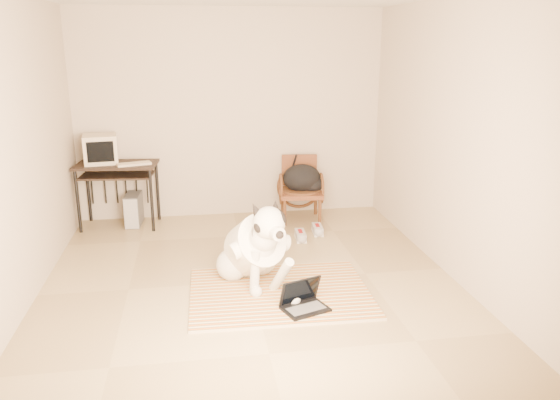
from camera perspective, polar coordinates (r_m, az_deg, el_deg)
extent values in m
plane|color=tan|center=(5.44, -3.08, -8.48)|extent=(4.50, 4.50, 0.00)
plane|color=#BEAE9B|center=(7.25, -5.14, 8.85)|extent=(4.50, 0.00, 4.50)
plane|color=#BEAE9B|center=(2.87, 1.27, -2.54)|extent=(4.50, 0.00, 4.50)
plane|color=#BEAE9B|center=(5.23, -25.73, 4.45)|extent=(0.00, 4.50, 4.50)
plane|color=#BEAE9B|center=(5.59, 17.65, 5.97)|extent=(0.00, 4.50, 4.50)
cube|color=orange|center=(4.74, 0.83, -12.31)|extent=(1.67, 0.30, 0.02)
cube|color=#3A682D|center=(4.96, 0.39, -10.92)|extent=(1.67, 0.30, 0.02)
cube|color=#653B6D|center=(5.19, 0.00, -9.65)|extent=(1.67, 0.30, 0.02)
cube|color=gold|center=(5.41, -0.36, -8.48)|extent=(1.67, 0.30, 0.02)
cube|color=beige|center=(5.64, -0.69, -7.41)|extent=(1.67, 0.30, 0.02)
sphere|color=silver|center=(5.43, -5.00, -6.74)|extent=(0.32, 0.32, 0.32)
sphere|color=silver|center=(5.54, -2.02, -6.20)|extent=(0.32, 0.32, 0.32)
ellipsoid|color=silver|center=(5.46, -3.44, -6.27)|extent=(0.40, 0.36, 0.32)
ellipsoid|color=silver|center=(5.22, -2.63, -4.78)|extent=(0.60, 0.82, 0.69)
cylinder|color=white|center=(5.23, -2.69, -4.73)|extent=(0.64, 0.74, 0.63)
sphere|color=silver|center=(4.99, -1.68, -3.88)|extent=(0.27, 0.27, 0.27)
sphere|color=silver|center=(4.84, -1.17, -2.40)|extent=(0.30, 0.30, 0.30)
ellipsoid|color=black|center=(4.86, -0.70, -2.11)|extent=(0.23, 0.26, 0.22)
cylinder|color=silver|center=(4.75, -0.49, -3.36)|extent=(0.16, 0.18, 0.12)
sphere|color=black|center=(4.68, -0.04, -3.66)|extent=(0.07, 0.07, 0.07)
cone|color=black|center=(4.82, -2.54, -1.05)|extent=(0.16, 0.16, 0.18)
cone|color=black|center=(4.90, -0.49, -0.74)|extent=(0.15, 0.18, 0.18)
torus|color=silver|center=(4.95, -1.59, -3.39)|extent=(0.29, 0.21, 0.24)
cylinder|color=silver|center=(5.06, -2.65, -7.53)|extent=(0.12, 0.15, 0.44)
cylinder|color=silver|center=(5.04, 0.12, -7.90)|extent=(0.21, 0.40, 0.45)
sphere|color=silver|center=(5.11, -2.50, -9.54)|extent=(0.11, 0.11, 0.11)
sphere|color=silver|center=(4.95, 1.48, -10.34)|extent=(0.12, 0.12, 0.12)
cone|color=black|center=(5.74, -4.74, -6.55)|extent=(0.33, 0.41, 0.11)
cube|color=black|center=(4.86, 2.67, -11.30)|extent=(0.45, 0.38, 0.02)
cube|color=#525254|center=(4.84, 2.74, -11.23)|extent=(0.36, 0.26, 0.00)
cube|color=black|center=(4.87, 2.10, -9.47)|extent=(0.39, 0.22, 0.25)
cube|color=black|center=(4.86, 2.16, -9.48)|extent=(0.34, 0.18, 0.22)
cube|color=black|center=(7.09, -16.72, 3.55)|extent=(1.03, 0.64, 0.03)
cube|color=black|center=(7.07, -16.69, 2.47)|extent=(0.91, 0.52, 0.02)
cylinder|color=black|center=(7.10, -20.37, -0.19)|extent=(0.04, 0.04, 0.78)
cylinder|color=black|center=(7.52, -19.38, 0.80)|extent=(0.04, 0.04, 0.78)
cylinder|color=black|center=(6.88, -13.26, -0.08)|extent=(0.04, 0.04, 0.78)
cylinder|color=black|center=(7.32, -12.66, 0.92)|extent=(0.04, 0.04, 0.78)
cube|color=beige|center=(7.14, -18.25, 5.08)|extent=(0.45, 0.43, 0.35)
cube|color=black|center=(6.95, -18.26, 4.80)|extent=(0.31, 0.06, 0.25)
cube|color=beige|center=(6.94, -15.01, 3.66)|extent=(0.43, 0.26, 0.03)
cube|color=#525254|center=(7.26, -15.03, -0.94)|extent=(0.21, 0.43, 0.40)
cube|color=#A4A4A9|center=(7.06, -15.30, -1.44)|extent=(0.17, 0.02, 0.38)
cube|color=brown|center=(7.14, 2.19, 0.74)|extent=(0.59, 0.58, 0.06)
cylinder|color=#3E2110|center=(7.13, 2.19, 1.03)|extent=(0.51, 0.51, 0.04)
cube|color=brown|center=(7.31, 2.02, 3.16)|extent=(0.47, 0.08, 0.41)
cylinder|color=#3E2110|center=(6.96, 0.50, -1.36)|extent=(0.04, 0.04, 0.34)
cylinder|color=#3E2110|center=(7.39, 0.26, -0.30)|extent=(0.04, 0.04, 0.34)
cylinder|color=#3E2110|center=(7.01, 4.19, -1.29)|extent=(0.04, 0.04, 0.34)
cylinder|color=#3E2110|center=(7.44, 3.73, -0.24)|extent=(0.04, 0.04, 0.34)
ellipsoid|color=black|center=(7.11, 2.30, 2.30)|extent=(0.50, 0.41, 0.37)
ellipsoid|color=black|center=(7.10, 3.36, 1.65)|extent=(0.31, 0.25, 0.21)
cube|color=white|center=(6.53, 2.15, -4.02)|extent=(0.13, 0.29, 0.03)
cube|color=#95959A|center=(6.52, 2.15, -3.70)|extent=(0.13, 0.28, 0.09)
cube|color=maroon|center=(6.51, 2.15, -3.39)|extent=(0.06, 0.15, 0.02)
cube|color=white|center=(6.75, 3.93, -3.37)|extent=(0.14, 0.29, 0.03)
cube|color=#95959A|center=(6.74, 3.94, -3.06)|extent=(0.13, 0.28, 0.09)
cube|color=maroon|center=(6.72, 3.95, -2.76)|extent=(0.06, 0.15, 0.02)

